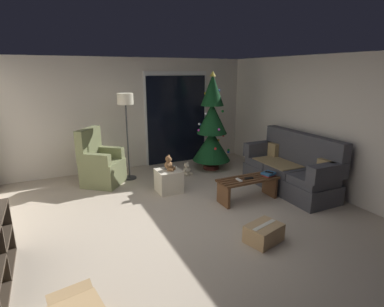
# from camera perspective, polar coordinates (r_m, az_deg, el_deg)

# --- Properties ---
(ground_plane) EXTENTS (7.00, 7.00, 0.00)m
(ground_plane) POSITION_cam_1_polar(r_m,az_deg,el_deg) (4.71, -0.73, -12.66)
(ground_plane) COLOR #B2A38E
(wall_back) EXTENTS (5.72, 0.12, 2.50)m
(wall_back) POSITION_cam_1_polar(r_m,az_deg,el_deg) (7.12, -11.26, 7.30)
(wall_back) COLOR beige
(wall_back) RESTS_ON ground
(wall_right) EXTENTS (0.12, 6.00, 2.50)m
(wall_right) POSITION_cam_1_polar(r_m,az_deg,el_deg) (6.03, 24.80, 4.75)
(wall_right) COLOR beige
(wall_right) RESTS_ON ground
(patio_door_frame) EXTENTS (1.60, 0.02, 2.20)m
(patio_door_frame) POSITION_cam_1_polar(r_m,az_deg,el_deg) (7.41, -2.92, 6.72)
(patio_door_frame) COLOR silver
(patio_door_frame) RESTS_ON ground
(patio_door_glass) EXTENTS (1.50, 0.02, 2.10)m
(patio_door_glass) POSITION_cam_1_polar(r_m,az_deg,el_deg) (7.40, -2.86, 6.32)
(patio_door_glass) COLOR black
(patio_door_glass) RESTS_ON ground
(couch) EXTENTS (0.80, 1.95, 1.08)m
(couch) POSITION_cam_1_polar(r_m,az_deg,el_deg) (6.05, 18.25, -2.89)
(couch) COLOR #3D3D42
(couch) RESTS_ON ground
(coffee_table) EXTENTS (1.10, 0.40, 0.41)m
(coffee_table) POSITION_cam_1_polar(r_m,az_deg,el_deg) (5.41, 10.46, -5.97)
(coffee_table) COLOR brown
(coffee_table) RESTS_ON ground
(remote_white) EXTENTS (0.05, 0.16, 0.02)m
(remote_white) POSITION_cam_1_polar(r_m,az_deg,el_deg) (5.22, 8.85, -4.94)
(remote_white) COLOR silver
(remote_white) RESTS_ON coffee_table
(remote_black) EXTENTS (0.16, 0.07, 0.02)m
(remote_black) POSITION_cam_1_polar(r_m,az_deg,el_deg) (5.33, 10.69, -4.60)
(remote_black) COLOR black
(remote_black) RESTS_ON coffee_table
(book_stack) EXTENTS (0.25, 0.23, 0.07)m
(book_stack) POSITION_cam_1_polar(r_m,az_deg,el_deg) (5.53, 14.23, -3.77)
(book_stack) COLOR #A32D28
(book_stack) RESTS_ON coffee_table
(cell_phone) EXTENTS (0.13, 0.16, 0.01)m
(cell_phone) POSITION_cam_1_polar(r_m,az_deg,el_deg) (5.51, 14.35, -3.43)
(cell_phone) COLOR black
(cell_phone) RESTS_ON book_stack
(christmas_tree) EXTENTS (0.87, 0.86, 2.21)m
(christmas_tree) POSITION_cam_1_polar(r_m,az_deg,el_deg) (6.84, 3.77, 4.87)
(christmas_tree) COLOR #4C1E19
(christmas_tree) RESTS_ON ground
(armchair) EXTENTS (0.96, 0.96, 1.13)m
(armchair) POSITION_cam_1_polar(r_m,az_deg,el_deg) (6.28, -16.90, -2.09)
(armchair) COLOR olive
(armchair) RESTS_ON ground
(floor_lamp) EXTENTS (0.32, 0.32, 1.78)m
(floor_lamp) POSITION_cam_1_polar(r_m,az_deg,el_deg) (6.24, -12.40, 8.50)
(floor_lamp) COLOR #2D2D30
(floor_lamp) RESTS_ON ground
(ottoman) EXTENTS (0.44, 0.44, 0.42)m
(ottoman) POSITION_cam_1_polar(r_m,az_deg,el_deg) (5.73, -4.40, -5.14)
(ottoman) COLOR beige
(ottoman) RESTS_ON ground
(teddy_bear_chestnut) EXTENTS (0.22, 0.21, 0.29)m
(teddy_bear_chestnut) POSITION_cam_1_polar(r_m,az_deg,el_deg) (5.62, -4.37, -1.98)
(teddy_bear_chestnut) COLOR brown
(teddy_bear_chestnut) RESTS_ON ottoman
(teddy_bear_cream_by_tree) EXTENTS (0.20, 0.21, 0.29)m
(teddy_bear_cream_by_tree) POSITION_cam_1_polar(r_m,az_deg,el_deg) (6.63, -0.98, -3.03)
(teddy_bear_cream_by_tree) COLOR beige
(teddy_bear_cream_by_tree) RESTS_ON ground
(cardboard_box_taped_mid_floor) EXTENTS (0.55, 0.46, 0.24)m
(cardboard_box_taped_mid_floor) POSITION_cam_1_polar(r_m,az_deg,el_deg) (4.28, 13.39, -14.40)
(cardboard_box_taped_mid_floor) COLOR tan
(cardboard_box_taped_mid_floor) RESTS_ON ground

